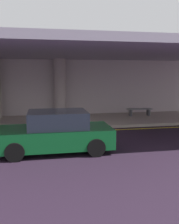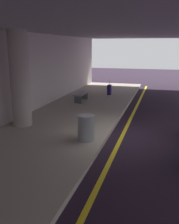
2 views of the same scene
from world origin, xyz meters
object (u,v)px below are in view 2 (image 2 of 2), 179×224
at_px(suitcase_upright_primary, 109,90).
at_px(bench_metal, 81,95).
at_px(trash_bin_steel, 86,128).
at_px(support_column_center, 20,79).

distance_m(suitcase_upright_primary, bench_metal, 2.76).
bearing_deg(trash_bin_steel, suitcase_upright_primary, 6.41).
bearing_deg(bench_metal, trash_bin_steel, -161.26).
xyz_separation_m(bench_metal, trash_bin_steel, (-6.10, -2.07, 0.07)).
bearing_deg(trash_bin_steel, bench_metal, 18.74).
xyz_separation_m(support_column_center, trash_bin_steel, (-1.02, -2.94, -1.40)).
bearing_deg(support_column_center, bench_metal, -9.71).
relative_size(suitcase_upright_primary, trash_bin_steel, 1.06).
bearing_deg(suitcase_upright_primary, trash_bin_steel, -168.71).
height_order(support_column_center, trash_bin_steel, support_column_center).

